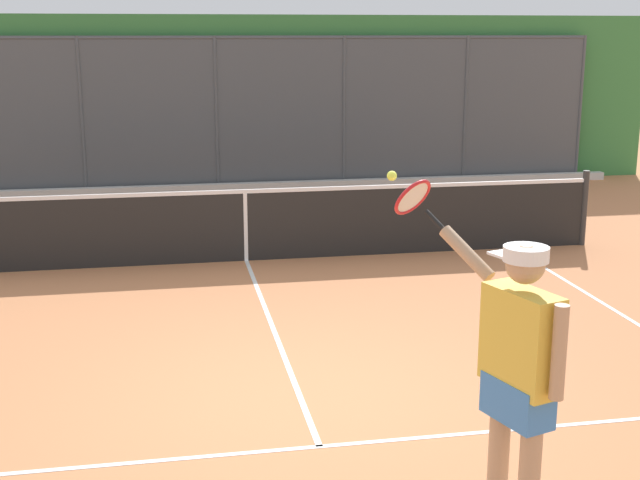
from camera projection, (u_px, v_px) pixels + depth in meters
ground_plane at (301, 399)px, 7.10m from camera, size 60.00×60.00×0.00m
court_line_markings at (326, 462)px, 6.05m from camera, size 7.55×9.78×0.01m
fence_backdrop at (214, 102)px, 16.73m from camera, size 17.79×1.37×3.28m
tennis_net at (246, 224)px, 11.28m from camera, size 9.70×0.09×1.07m
tennis_player at (517, 363)px, 5.04m from camera, size 0.79×1.32×2.07m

